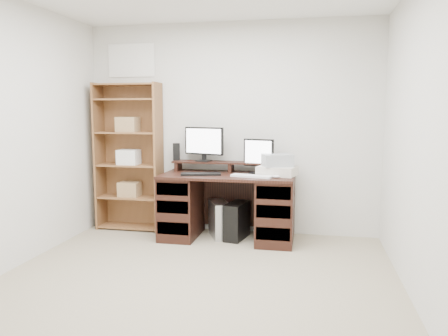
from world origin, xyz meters
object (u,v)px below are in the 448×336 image
(tower_silver, at_px, (220,219))
(tower_black, at_px, (237,221))
(monitor_small, at_px, (259,155))
(printer, at_px, (277,171))
(desk, at_px, (228,205))
(bookshelf, at_px, (130,155))
(monitor_wide, at_px, (204,142))

(tower_silver, height_order, tower_black, tower_black)
(monitor_small, xyz_separation_m, printer, (0.22, -0.11, -0.16))
(desk, xyz_separation_m, printer, (0.56, 0.03, 0.41))
(monitor_small, relative_size, bookshelf, 0.22)
(printer, bearing_deg, monitor_small, 165.87)
(desk, bearing_deg, tower_black, 12.91)
(monitor_wide, height_order, tower_silver, monitor_wide)
(monitor_wide, xyz_separation_m, bookshelf, (-0.95, 0.02, -0.18))
(monitor_small, xyz_separation_m, bookshelf, (-1.61, 0.07, -0.05))
(desk, height_order, printer, printer)
(tower_silver, xyz_separation_m, tower_black, (0.21, -0.03, 0.00))
(monitor_wide, bearing_deg, printer, 6.55)
(desk, distance_m, monitor_wide, 0.80)
(printer, bearing_deg, tower_black, -166.49)
(bookshelf, bearing_deg, desk, -9.47)
(desk, height_order, tower_black, desk)
(printer, relative_size, bookshelf, 0.23)
(monitor_wide, xyz_separation_m, printer, (0.88, -0.16, -0.29))
(desk, xyz_separation_m, monitor_wide, (-0.32, 0.19, 0.71))
(monitor_wide, relative_size, tower_black, 1.11)
(printer, xyz_separation_m, bookshelf, (-1.83, 0.18, 0.12))
(monitor_wide, height_order, printer, monitor_wide)
(tower_black, xyz_separation_m, bookshelf, (-1.38, 0.19, 0.71))
(desk, bearing_deg, printer, 3.23)
(monitor_small, height_order, tower_silver, monitor_small)
(monitor_wide, bearing_deg, bookshelf, -164.24)
(monitor_wide, relative_size, printer, 1.22)
(desk, xyz_separation_m, monitor_small, (0.33, 0.14, 0.58))
(monitor_wide, height_order, bookshelf, bookshelf)
(monitor_small, distance_m, tower_silver, 0.88)
(tower_silver, distance_m, tower_black, 0.21)
(tower_silver, bearing_deg, printer, -26.42)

